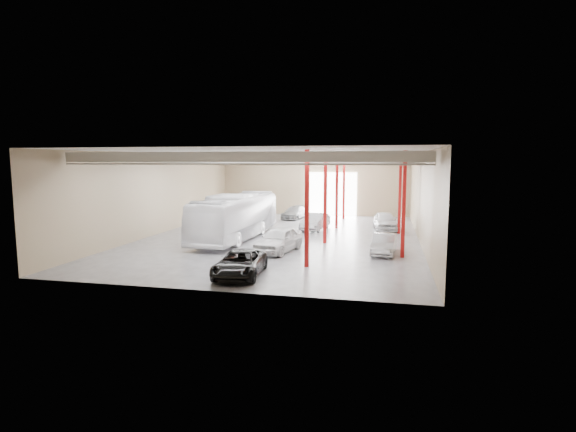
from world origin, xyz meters
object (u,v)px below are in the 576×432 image
at_px(car_row_c, 295,213).
at_px(car_right_far, 385,221).
at_px(black_sedan, 240,264).
at_px(car_row_b, 315,221).
at_px(coach_bus, 236,216).
at_px(car_right_near, 384,244).
at_px(car_row_a, 279,240).

relative_size(car_row_c, car_right_far, 0.96).
bearing_deg(black_sedan, car_row_b, 80.82).
distance_m(coach_bus, car_row_c, 13.74).
relative_size(car_row_b, car_right_near, 1.13).
bearing_deg(car_row_c, coach_bus, -89.10).
height_order(coach_bus, car_right_near, coach_bus).
bearing_deg(car_row_b, car_right_far, 19.85).
bearing_deg(car_row_a, car_right_near, 18.35).
xyz_separation_m(coach_bus, car_row_b, (5.56, 6.03, -1.05)).
distance_m(coach_bus, black_sedan, 12.26).
bearing_deg(black_sedan, coach_bus, 105.32).
bearing_deg(car_right_near, car_row_b, 127.70).
height_order(car_row_a, car_right_near, car_row_a).
relative_size(car_row_a, car_row_c, 1.10).
distance_m(black_sedan, car_right_near, 11.01).
xyz_separation_m(car_row_a, car_right_near, (7.20, 0.87, -0.17)).
bearing_deg(car_row_c, car_right_near, -50.61).
bearing_deg(car_row_c, car_right_far, -22.48).
distance_m(black_sedan, car_row_a, 7.02).
bearing_deg(car_right_far, car_row_b, -174.40).
xyz_separation_m(coach_bus, black_sedan, (4.16, -11.47, -1.13)).
distance_m(black_sedan, car_right_far, 20.37).
xyz_separation_m(car_row_c, car_right_near, (9.78, -17.13, 0.02)).
bearing_deg(black_sedan, car_row_a, 81.30).
distance_m(car_right_near, car_right_far, 10.98).
distance_m(coach_bus, car_right_far, 14.01).
xyz_separation_m(car_row_b, car_right_near, (6.30, -9.63, -0.09)).
bearing_deg(black_sedan, car_right_near, 41.02).
bearing_deg(car_right_near, coach_bus, 167.59).
bearing_deg(car_row_b, car_row_c, 122.56).
distance_m(car_row_b, car_right_far, 6.45).
distance_m(coach_bus, car_right_near, 12.45).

